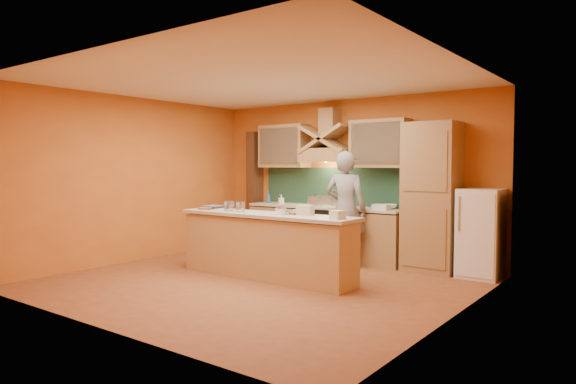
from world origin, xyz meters
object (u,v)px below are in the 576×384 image
Objects in this scene: person at (346,209)px; mixing_bowl at (296,212)px; kitchen_scale at (281,211)px; fridge at (481,233)px; stove at (325,232)px.

mixing_bowl is (-0.06, -1.30, 0.04)m from person.
kitchen_scale is 0.21m from mixing_bowl.
mixing_bowl is at bearing -139.22° from fridge.
person is 17.25× the size of kitchen_scale.
stove is 0.98m from person.
kitchen_scale is at bearing 73.09° from person.
fridge is at bearing 0.00° from stove.
fridge is at bearing 40.78° from mixing_bowl.
person is at bearing -166.54° from fridge.
kitchen_scale reaches higher than stove.
person is 7.53× the size of mixing_bowl.
fridge is at bearing 42.33° from kitchen_scale.
kitchen_scale is at bearing -75.70° from stove.
fridge reaches higher than mixing_bowl.
stove is at bearing 180.00° from fridge.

